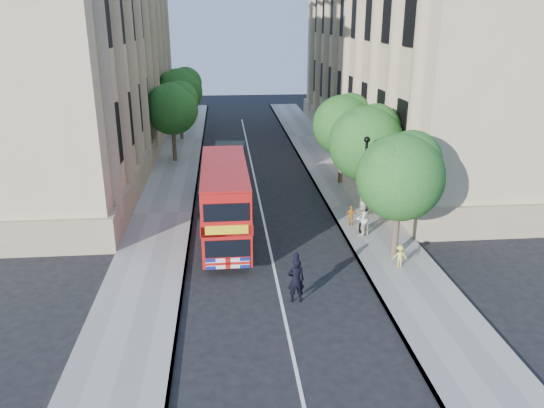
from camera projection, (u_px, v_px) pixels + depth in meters
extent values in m
plane|color=black|center=(280.00, 294.00, 22.01)|extent=(120.00, 120.00, 0.00)
cube|color=gray|center=(357.00, 207.00, 31.88)|extent=(3.50, 80.00, 0.12)
cube|color=gray|center=(163.00, 214.00, 30.87)|extent=(3.50, 80.00, 0.12)
cube|color=tan|center=(418.00, 42.00, 42.75)|extent=(12.00, 38.00, 18.00)
cube|color=tan|center=(67.00, 43.00, 40.33)|extent=(12.00, 38.00, 18.00)
cylinder|color=#473828|center=(396.00, 230.00, 24.85)|extent=(0.32, 0.32, 2.86)
sphere|color=#194B1A|center=(400.00, 177.00, 23.99)|extent=(4.00, 4.00, 4.00)
sphere|color=#194B1A|center=(411.00, 161.00, 24.20)|extent=(2.80, 2.80, 2.80)
sphere|color=#194B1A|center=(392.00, 168.00, 23.49)|extent=(2.60, 2.60, 2.60)
cylinder|color=#473828|center=(363.00, 190.00, 30.47)|extent=(0.32, 0.32, 2.99)
sphere|color=#194B1A|center=(366.00, 144.00, 29.56)|extent=(4.20, 4.20, 4.20)
sphere|color=#194B1A|center=(375.00, 130.00, 29.76)|extent=(2.94, 2.94, 2.94)
sphere|color=#194B1A|center=(359.00, 135.00, 29.05)|extent=(2.73, 2.73, 2.73)
cylinder|color=#473828|center=(341.00, 163.00, 36.11)|extent=(0.32, 0.32, 2.90)
sphere|color=#194B1A|center=(343.00, 125.00, 35.23)|extent=(4.00, 4.00, 4.00)
sphere|color=#194B1A|center=(351.00, 114.00, 35.44)|extent=(2.80, 2.80, 2.80)
sphere|color=#194B1A|center=(336.00, 118.00, 34.73)|extent=(2.60, 2.60, 2.60)
cylinder|color=#473828|center=(174.00, 143.00, 41.64)|extent=(0.32, 0.32, 2.99)
sphere|color=#194B1A|center=(172.00, 109.00, 40.73)|extent=(4.00, 4.00, 4.00)
sphere|color=#194B1A|center=(180.00, 99.00, 40.93)|extent=(2.80, 2.80, 2.80)
sphere|color=#194B1A|center=(165.00, 102.00, 40.22)|extent=(2.60, 2.60, 2.60)
cylinder|color=#473828|center=(181.00, 123.00, 49.12)|extent=(0.32, 0.32, 3.17)
sphere|color=#194B1A|center=(179.00, 92.00, 48.16)|extent=(4.20, 4.20, 4.20)
sphere|color=#194B1A|center=(186.00, 83.00, 48.35)|extent=(2.94, 2.94, 2.94)
sphere|color=#194B1A|center=(173.00, 86.00, 47.64)|extent=(2.73, 2.73, 2.73)
cylinder|color=black|center=(362.00, 228.00, 27.95)|extent=(0.30, 0.30, 0.50)
cylinder|color=black|center=(364.00, 187.00, 27.20)|extent=(0.14, 0.14, 5.00)
sphere|color=black|center=(367.00, 140.00, 26.37)|extent=(0.32, 0.32, 0.32)
cube|color=#A50D0B|center=(225.00, 200.00, 26.72)|extent=(2.29, 8.43, 3.50)
cube|color=black|center=(226.00, 215.00, 26.98)|extent=(2.34, 7.90, 0.80)
cube|color=black|center=(225.00, 183.00, 26.42)|extent=(2.34, 7.90, 0.80)
cube|color=yellow|center=(227.00, 230.00, 22.74)|extent=(1.86, 0.10, 0.40)
cylinder|color=black|center=(206.00, 257.00, 24.41)|extent=(0.26, 0.89, 0.89)
cylinder|color=black|center=(249.00, 255.00, 24.60)|extent=(0.26, 0.89, 0.89)
cylinder|color=black|center=(207.00, 213.00, 29.81)|extent=(0.26, 0.89, 0.89)
cylinder|color=black|center=(243.00, 212.00, 30.00)|extent=(0.26, 0.89, 0.89)
cube|color=black|center=(228.00, 176.00, 33.69)|extent=(2.11, 1.93, 2.08)
cube|color=black|center=(227.00, 176.00, 32.82)|extent=(1.79, 0.23, 0.69)
cube|color=black|center=(230.00, 164.00, 35.69)|extent=(2.22, 3.31, 2.48)
cube|color=black|center=(230.00, 183.00, 35.52)|extent=(2.14, 4.88, 0.25)
cylinder|color=black|center=(214.00, 191.00, 33.90)|extent=(0.28, 0.81, 0.79)
cylinder|color=black|center=(242.00, 190.00, 33.93)|extent=(0.28, 0.81, 0.79)
cylinder|color=black|center=(218.00, 176.00, 36.99)|extent=(0.28, 0.81, 0.79)
cylinder|color=black|center=(244.00, 176.00, 37.02)|extent=(0.28, 0.81, 0.79)
imported|color=black|center=(296.00, 280.00, 21.16)|extent=(0.71, 0.49, 1.90)
imported|color=beige|center=(362.00, 218.00, 27.38)|extent=(1.15, 1.13, 1.87)
imported|color=#C57F22|center=(351.00, 216.00, 28.83)|extent=(0.70, 0.42, 1.11)
imported|color=#D1CA47|center=(400.00, 256.00, 24.02)|extent=(0.71, 0.43, 1.06)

